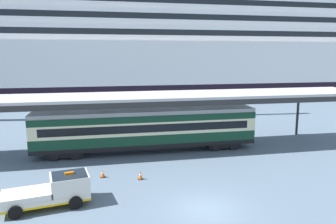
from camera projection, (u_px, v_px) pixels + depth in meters
ground_plane at (206, 209)px, 19.59m from camera, size 400.00×400.00×0.00m
cruise_ship at (127, 31)px, 70.82m from camera, size 138.04×26.58×41.69m
platform_canopy at (146, 97)px, 30.66m from camera, size 45.13×6.21×5.48m
train_carriage at (147, 128)px, 30.79m from camera, size 20.89×2.81×4.11m
service_truck at (54, 190)px, 20.00m from camera, size 5.48×2.95×2.02m
traffic_cone_near at (140, 175)px, 24.27m from camera, size 0.36×0.36×0.64m
traffic_cone_mid at (103, 174)px, 24.66m from camera, size 0.36×0.36×0.62m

